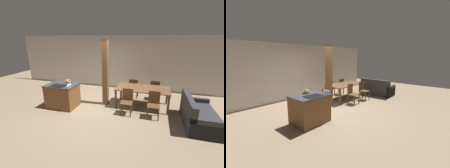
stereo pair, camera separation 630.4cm
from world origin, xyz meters
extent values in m
plane|color=#847056|center=(0.00, 0.00, 0.00)|extent=(16.00, 16.00, 0.00)
cube|color=beige|center=(0.00, 2.67, 1.35)|extent=(11.20, 0.08, 2.70)
cube|color=brown|center=(-1.26, -0.25, 0.43)|extent=(1.09, 0.82, 0.87)
cube|color=#38383D|center=(-1.26, -0.25, 0.89)|extent=(1.13, 0.86, 0.04)
cube|color=black|center=(-1.26, -0.44, 0.91)|extent=(0.56, 0.40, 0.01)
cylinder|color=#99704C|center=(-1.17, 0.04, 0.94)|extent=(0.22, 0.22, 0.05)
sphere|color=red|center=(-1.12, 0.04, 0.99)|extent=(0.08, 0.08, 0.08)
sphere|color=gold|center=(-1.16, 0.09, 0.99)|extent=(0.07, 0.07, 0.07)
sphere|color=#3D8E38|center=(-1.22, 0.04, 0.99)|extent=(0.07, 0.07, 0.07)
sphere|color=yellow|center=(-1.15, -0.01, 0.99)|extent=(0.08, 0.08, 0.08)
cylinder|color=silver|center=(-0.78, -0.60, 0.92)|extent=(0.06, 0.06, 0.00)
cylinder|color=silver|center=(-0.78, -0.60, 0.96)|extent=(0.01, 0.01, 0.07)
cone|color=silver|center=(-0.78, -0.60, 1.02)|extent=(0.08, 0.08, 0.06)
cylinder|color=silver|center=(-0.78, -0.51, 0.92)|extent=(0.06, 0.06, 0.00)
cylinder|color=silver|center=(-0.78, -0.51, 0.96)|extent=(0.01, 0.01, 0.07)
cone|color=silver|center=(-0.78, -0.51, 1.02)|extent=(0.08, 0.08, 0.06)
cylinder|color=silver|center=(-0.78, -0.42, 0.92)|extent=(0.06, 0.06, 0.00)
cylinder|color=silver|center=(-0.78, -0.42, 0.96)|extent=(0.01, 0.01, 0.07)
cone|color=silver|center=(-0.78, -0.42, 1.02)|extent=(0.08, 0.08, 0.06)
cube|color=brown|center=(1.69, 0.66, 0.74)|extent=(2.02, 1.04, 0.03)
cube|color=brown|center=(0.74, 0.20, 0.36)|extent=(0.07, 0.07, 0.72)
cube|color=brown|center=(2.63, 0.20, 0.36)|extent=(0.07, 0.07, 0.72)
cube|color=brown|center=(0.74, 1.11, 0.36)|extent=(0.07, 0.07, 0.72)
cube|color=brown|center=(2.63, 1.11, 0.36)|extent=(0.07, 0.07, 0.72)
cube|color=brown|center=(1.23, -0.16, 0.44)|extent=(0.40, 0.40, 0.02)
cube|color=brown|center=(1.23, 0.03, 0.67)|extent=(0.38, 0.02, 0.44)
cube|color=brown|center=(1.06, -0.34, 0.21)|extent=(0.04, 0.04, 0.43)
cube|color=brown|center=(1.41, -0.34, 0.21)|extent=(0.04, 0.04, 0.43)
cube|color=brown|center=(1.06, 0.02, 0.21)|extent=(0.04, 0.04, 0.43)
cube|color=brown|center=(1.41, 0.02, 0.21)|extent=(0.04, 0.04, 0.43)
cube|color=brown|center=(2.14, -0.16, 0.44)|extent=(0.40, 0.40, 0.02)
cube|color=brown|center=(2.14, 0.03, 0.67)|extent=(0.38, 0.02, 0.44)
cube|color=brown|center=(1.97, -0.34, 0.21)|extent=(0.04, 0.04, 0.43)
cube|color=brown|center=(2.32, -0.34, 0.21)|extent=(0.04, 0.04, 0.43)
cube|color=brown|center=(1.97, 0.02, 0.21)|extent=(0.04, 0.04, 0.43)
cube|color=brown|center=(2.32, 0.02, 0.21)|extent=(0.04, 0.04, 0.43)
cube|color=brown|center=(1.23, 1.47, 0.44)|extent=(0.40, 0.40, 0.02)
cube|color=brown|center=(1.23, 1.28, 0.67)|extent=(0.38, 0.02, 0.44)
cube|color=brown|center=(1.41, 1.65, 0.21)|extent=(0.04, 0.04, 0.43)
cube|color=brown|center=(1.06, 1.65, 0.21)|extent=(0.04, 0.04, 0.43)
cube|color=brown|center=(1.41, 1.30, 0.21)|extent=(0.04, 0.04, 0.43)
cube|color=brown|center=(1.06, 1.30, 0.21)|extent=(0.04, 0.04, 0.43)
cube|color=brown|center=(2.14, 1.47, 0.44)|extent=(0.40, 0.40, 0.02)
cube|color=brown|center=(2.14, 1.28, 0.67)|extent=(0.38, 0.02, 0.44)
cube|color=brown|center=(2.32, 1.65, 0.21)|extent=(0.04, 0.04, 0.43)
cube|color=brown|center=(1.97, 1.65, 0.21)|extent=(0.04, 0.04, 0.43)
cube|color=brown|center=(2.32, 1.30, 0.21)|extent=(0.04, 0.04, 0.43)
cube|color=brown|center=(1.97, 1.30, 0.21)|extent=(0.04, 0.04, 0.43)
cube|color=#2D2D33|center=(3.53, -0.17, 0.22)|extent=(0.90, 1.69, 0.45)
cube|color=#2D2D33|center=(3.17, -0.17, 0.66)|extent=(0.18, 1.68, 0.43)
cube|color=#2D2D33|center=(3.54, -0.94, 0.29)|extent=(0.89, 0.15, 0.59)
cube|color=#2D2D33|center=(3.52, 0.60, 0.29)|extent=(0.89, 0.15, 0.59)
cube|color=brown|center=(0.27, 0.42, 1.27)|extent=(0.21, 0.21, 2.53)
camera|label=1|loc=(2.12, -4.88, 2.60)|focal=24.00mm
camera|label=2|loc=(-4.09, -3.91, 2.09)|focal=24.00mm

